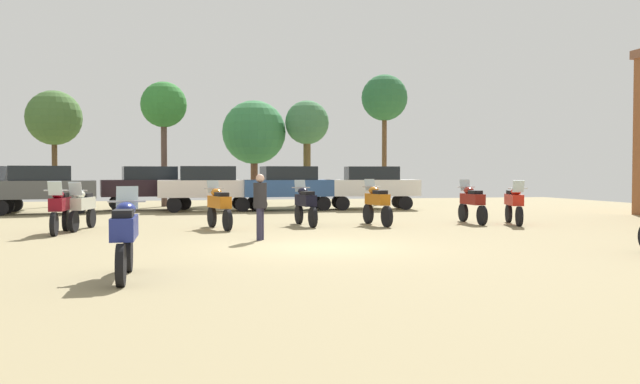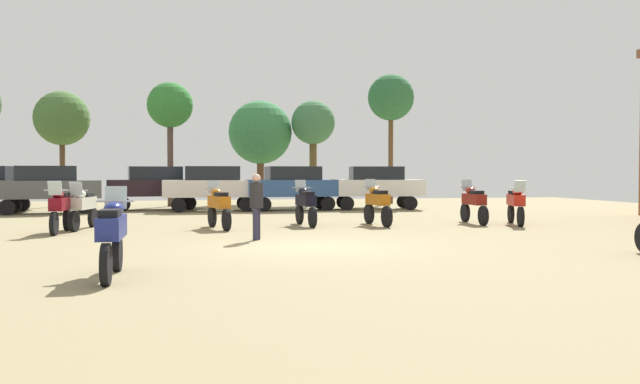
% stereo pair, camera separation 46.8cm
% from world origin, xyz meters
% --- Properties ---
extents(ground_plane, '(44.00, 52.00, 0.02)m').
position_xyz_m(ground_plane, '(0.00, 0.00, 0.01)').
color(ground_plane, '#90825C').
extents(motorcycle_1, '(0.62, 2.29, 1.49)m').
position_xyz_m(motorcycle_1, '(-6.37, 4.73, 0.75)').
color(motorcycle_1, black).
rests_on(motorcycle_1, ground).
extents(motorcycle_2, '(0.62, 2.15, 1.51)m').
position_xyz_m(motorcycle_2, '(3.21, 5.50, 0.76)').
color(motorcycle_2, black).
rests_on(motorcycle_2, ground).
extents(motorcycle_4, '(0.62, 2.15, 1.48)m').
position_xyz_m(motorcycle_4, '(0.90, 5.87, 0.74)').
color(motorcycle_4, black).
rests_on(motorcycle_4, ground).
extents(motorcycle_7, '(0.77, 2.15, 1.48)m').
position_xyz_m(motorcycle_7, '(-1.90, 5.25, 0.75)').
color(motorcycle_7, black).
rests_on(motorcycle_7, ground).
extents(motorcycle_8, '(0.62, 2.22, 1.48)m').
position_xyz_m(motorcycle_8, '(6.59, 5.57, 0.75)').
color(motorcycle_8, black).
rests_on(motorcycle_8, ground).
extents(motorcycle_9, '(0.62, 2.13, 1.49)m').
position_xyz_m(motorcycle_9, '(-3.97, -3.62, 0.75)').
color(motorcycle_9, black).
rests_on(motorcycle_9, ground).
extents(motorcycle_10, '(0.70, 2.17, 1.45)m').
position_xyz_m(motorcycle_10, '(-5.92, 5.78, 0.73)').
color(motorcycle_10, black).
rests_on(motorcycle_10, ground).
extents(motorcycle_11, '(0.83, 2.13, 1.47)m').
position_xyz_m(motorcycle_11, '(7.75, 4.84, 0.74)').
color(motorcycle_11, black).
rests_on(motorcycle_11, ground).
extents(car_2, '(4.47, 2.27, 2.00)m').
position_xyz_m(car_2, '(5.72, 14.26, 1.19)').
color(car_2, black).
rests_on(car_2, ground).
extents(car_3, '(4.40, 2.06, 2.00)m').
position_xyz_m(car_3, '(1.80, 14.35, 1.19)').
color(car_3, black).
rests_on(car_3, ground).
extents(car_4, '(4.51, 2.38, 2.00)m').
position_xyz_m(car_4, '(-4.40, 16.10, 1.19)').
color(car_4, black).
rests_on(car_4, ground).
extents(car_5, '(4.54, 2.51, 2.00)m').
position_xyz_m(car_5, '(-8.71, 14.07, 1.19)').
color(car_5, black).
rests_on(car_5, ground).
extents(car_6, '(4.32, 1.85, 2.00)m').
position_xyz_m(car_6, '(-1.84, 14.38, 1.19)').
color(car_6, black).
rests_on(car_6, ground).
extents(person_1, '(0.45, 0.45, 1.68)m').
position_xyz_m(person_1, '(-1.08, 1.76, 1.00)').
color(person_1, '#29263D').
rests_on(person_1, ground).
extents(tree_1, '(3.49, 3.49, 5.68)m').
position_xyz_m(tree_1, '(0.97, 20.69, 3.93)').
color(tree_1, brown).
rests_on(tree_1, ground).
extents(tree_2, '(2.30, 2.30, 6.30)m').
position_xyz_m(tree_2, '(-3.80, 18.86, 5.08)').
color(tree_2, brown).
rests_on(tree_2, ground).
extents(tree_3, '(2.73, 2.73, 5.82)m').
position_xyz_m(tree_3, '(-9.15, 19.73, 4.44)').
color(tree_3, brown).
rests_on(tree_3, ground).
extents(tree_4, '(2.39, 2.39, 5.65)m').
position_xyz_m(tree_4, '(3.76, 19.83, 4.37)').
color(tree_4, brown).
rests_on(tree_4, ground).
extents(tree_5, '(2.55, 2.55, 7.15)m').
position_xyz_m(tree_5, '(8.09, 19.53, 5.82)').
color(tree_5, brown).
rests_on(tree_5, ground).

